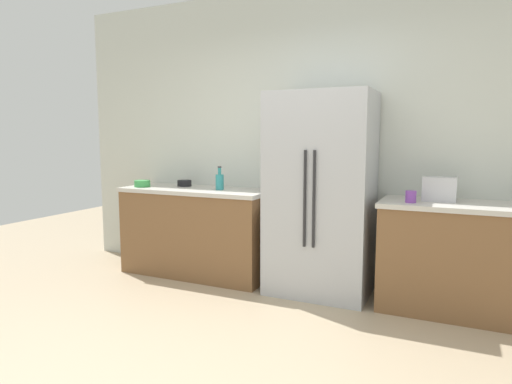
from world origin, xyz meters
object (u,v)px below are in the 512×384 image
Objects in this scene: refrigerator at (320,195)px; cup_b at (411,197)px; bowl_b at (142,184)px; bottle_a at (220,181)px; toaster at (439,189)px; bowl_a at (184,183)px.

cup_b is (0.79, -0.12, 0.04)m from refrigerator.
bottle_a is at bearing 6.97° from bowl_b.
toaster reaches higher than bowl_b.
toaster is (0.99, 0.06, 0.09)m from refrigerator.
bowl_b is at bearing -176.97° from toaster.
toaster is at bearing 3.22° from refrigerator.
refrigerator is at bearing -0.50° from bottle_a.
bowl_b is (-2.72, 0.02, -0.01)m from cup_b.
bottle_a reaches higher than bowl_a.
cup_b is at bearing -8.72° from refrigerator.
cup_b is at bearing -4.05° from bottle_a.
bottle_a is 1.42× the size of bowl_b.
toaster is at bearing -1.75° from bowl_a.
bowl_b is (-0.88, -0.11, -0.05)m from bottle_a.
bowl_a is at bearing 175.09° from refrigerator.
toaster is 1.11× the size of bottle_a.
bottle_a is at bearing -178.69° from toaster.
bottle_a is at bearing 179.50° from refrigerator.
bowl_b is (-1.93, -0.10, 0.03)m from refrigerator.
toaster is 1.74× the size of bowl_a.
bottle_a is 0.89m from bowl_b.
bottle_a is 1.58× the size of bowl_a.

